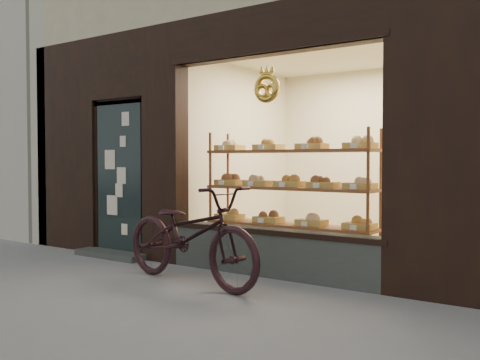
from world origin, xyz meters
The scene contains 4 objects.
ground centered at (0.00, 0.00, 0.00)m, with size 90.00×90.00×0.00m, color slate.
neighbor_left centered at (-9.60, 5.50, 4.50)m, with size 12.00×7.00×9.00m, color #B0AC98.
display_shelf centered at (0.45, 2.55, 0.87)m, with size 2.20×0.45×1.70m.
bicycle centered at (-0.08, 1.30, 0.54)m, with size 0.71×2.04×1.07m, color black.
Camera 1 is at (3.65, -3.12, 1.34)m, focal length 40.00 mm.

